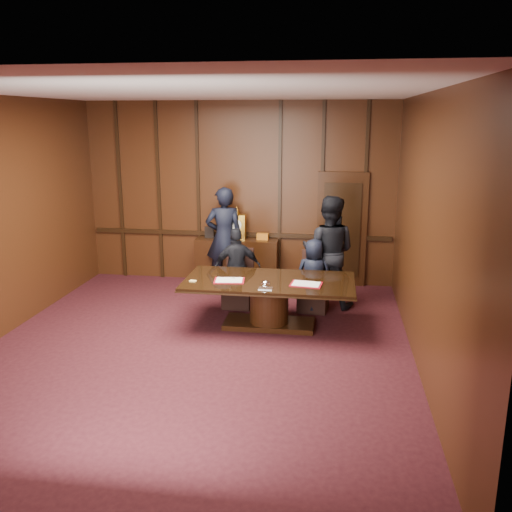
{
  "coord_description": "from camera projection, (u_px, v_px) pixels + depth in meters",
  "views": [
    {
      "loc": [
        1.86,
        -6.81,
        3.18
      ],
      "look_at": [
        0.65,
        1.41,
        1.05
      ],
      "focal_mm": 38.0,
      "sensor_mm": 36.0,
      "label": 1
    }
  ],
  "objects": [
    {
      "name": "folder_right",
      "position": [
        306.0,
        284.0,
        8.08
      ],
      "size": [
        0.49,
        0.38,
        0.02
      ],
      "rotation": [
        0.0,
        0.0,
        -0.11
      ],
      "color": "maroon",
      "rests_on": "conference_table"
    },
    {
      "name": "notepad",
      "position": [
        193.0,
        281.0,
        8.24
      ],
      "size": [
        0.11,
        0.09,
        0.01
      ],
      "primitive_type": "cube",
      "rotation": [
        0.0,
        0.0,
        -0.18
      ],
      "color": "#FAD37A",
      "rests_on": "conference_table"
    },
    {
      "name": "conference_table",
      "position": [
        269.0,
        295.0,
        8.38
      ],
      "size": [
        2.62,
        1.32,
        0.76
      ],
      "color": "black",
      "rests_on": "ground"
    },
    {
      "name": "signatory_left",
      "position": [
        237.0,
        268.0,
        9.19
      ],
      "size": [
        0.88,
        0.56,
        1.39
      ],
      "primitive_type": "imported",
      "rotation": [
        0.0,
        0.0,
        3.43
      ],
      "color": "black",
      "rests_on": "ground"
    },
    {
      "name": "signatory_right",
      "position": [
        314.0,
        275.0,
        9.03
      ],
      "size": [
        0.63,
        0.42,
        1.25
      ],
      "primitive_type": "imported",
      "rotation": [
        0.0,
        0.0,
        3.1
      ],
      "color": "black",
      "rests_on": "ground"
    },
    {
      "name": "inkstand",
      "position": [
        266.0,
        285.0,
        7.87
      ],
      "size": [
        0.2,
        0.14,
        0.12
      ],
      "color": "white",
      "rests_on": "conference_table"
    },
    {
      "name": "folder_left",
      "position": [
        229.0,
        280.0,
        8.26
      ],
      "size": [
        0.5,
        0.38,
        0.02
      ],
      "rotation": [
        0.0,
        0.0,
        0.12
      ],
      "color": "maroon",
      "rests_on": "conference_table"
    },
    {
      "name": "witness_right",
      "position": [
        329.0,
        252.0,
        9.23
      ],
      "size": [
        1.04,
        0.87,
        1.92
      ],
      "primitive_type": "imported",
      "rotation": [
        0.0,
        0.0,
        2.98
      ],
      "color": "black",
      "rests_on": "ground"
    },
    {
      "name": "chair_left",
      "position": [
        238.0,
        290.0,
        9.37
      ],
      "size": [
        0.5,
        0.5,
        0.99
      ],
      "rotation": [
        0.0,
        0.0,
        -0.03
      ],
      "color": "black",
      "rests_on": "ground"
    },
    {
      "name": "witness_left",
      "position": [
        224.0,
        238.0,
        10.3
      ],
      "size": [
        0.8,
        0.63,
        1.93
      ],
      "primitive_type": "imported",
      "rotation": [
        0.0,
        0.0,
        3.4
      ],
      "color": "black",
      "rests_on": "ground"
    },
    {
      "name": "chair_right",
      "position": [
        314.0,
        293.0,
        9.18
      ],
      "size": [
        0.54,
        0.54,
        0.99
      ],
      "rotation": [
        0.0,
        0.0,
        -0.12
      ],
      "color": "black",
      "rests_on": "ground"
    },
    {
      "name": "room",
      "position": [
        200.0,
        229.0,
        7.28
      ],
      "size": [
        7.0,
        7.04,
        3.5
      ],
      "color": "black",
      "rests_on": "ground"
    },
    {
      "name": "sideboard",
      "position": [
        237.0,
        260.0,
        10.58
      ],
      "size": [
        1.6,
        0.45,
        1.54
      ],
      "color": "black",
      "rests_on": "ground"
    }
  ]
}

